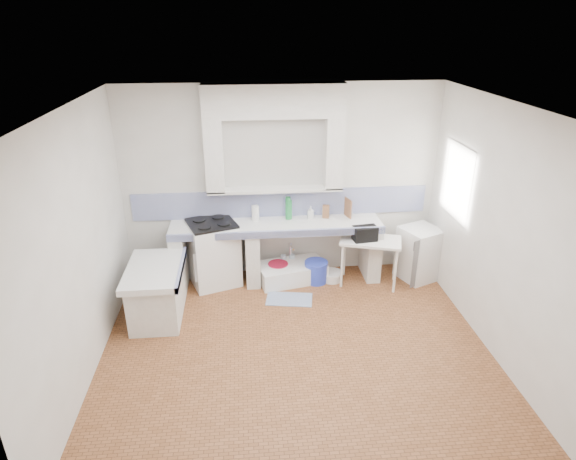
{
  "coord_description": "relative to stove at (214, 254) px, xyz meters",
  "views": [
    {
      "loc": [
        -0.54,
        -4.63,
        3.59
      ],
      "look_at": [
        0.0,
        1.0,
        1.1
      ],
      "focal_mm": 30.33,
      "sensor_mm": 36.0,
      "label": 1
    }
  ],
  "objects": [
    {
      "name": "rug",
      "position": [
        1.04,
        -0.61,
        -0.45
      ],
      "size": [
        0.68,
        0.46,
        0.01
      ],
      "primitive_type": "cube",
      "rotation": [
        0.0,
        0.0,
        -0.17
      ],
      "color": "navy",
      "rests_on": "ground"
    },
    {
      "name": "fridge",
      "position": [
        3.01,
        -0.15,
        -0.07
      ],
      "size": [
        0.67,
        0.67,
        0.79
      ],
      "primitive_type": "cube",
      "rotation": [
        0.0,
        0.0,
        0.41
      ],
      "color": "white",
      "rests_on": "ground"
    },
    {
      "name": "floor",
      "position": [
        1.01,
        -1.71,
        -0.46
      ],
      "size": [
        4.5,
        4.5,
        0.0
      ],
      "primitive_type": "plane",
      "color": "brown",
      "rests_on": "ground"
    },
    {
      "name": "cutting_board",
      "position": [
        1.97,
        0.14,
        0.58
      ],
      "size": [
        0.07,
        0.2,
        0.28
      ],
      "primitive_type": "cube",
      "rotation": [
        0.0,
        0.0,
        0.26
      ],
      "color": "#98643C",
      "rests_on": "counter_slab"
    },
    {
      "name": "bucket_orange",
      "position": [
        1.18,
        -0.15,
        -0.34
      ],
      "size": [
        0.3,
        0.3,
        0.24
      ],
      "primitive_type": "cylinder",
      "rotation": [
        0.0,
        0.0,
        0.15
      ],
      "color": "#C3470A",
      "rests_on": "ground"
    },
    {
      "name": "counter_slab",
      "position": [
        0.91,
        -0.01,
        0.4
      ],
      "size": [
        3.0,
        0.6,
        0.08
      ],
      "primitive_type": "cube",
      "color": "white",
      "rests_on": "ground"
    },
    {
      "name": "wall_front",
      "position": [
        1.01,
        -3.71,
        0.94
      ],
      "size": [
        4.5,
        0.0,
        4.5
      ],
      "primitive_type": "plane",
      "rotation": [
        -1.57,
        0.0,
        0.0
      ],
      "color": "silver",
      "rests_on": "ground"
    },
    {
      "name": "black_bag",
      "position": [
        2.14,
        -0.27,
        0.35
      ],
      "size": [
        0.35,
        0.23,
        0.21
      ],
      "primitive_type": "cube",
      "rotation": [
        0.0,
        0.0,
        0.13
      ],
      "color": "black",
      "rests_on": "side_table"
    },
    {
      "name": "ceiling",
      "position": [
        1.01,
        -1.71,
        2.34
      ],
      "size": [
        4.5,
        4.5,
        0.0
      ],
      "primitive_type": "plane",
      "rotation": [
        3.14,
        0.0,
        0.0
      ],
      "color": "silver",
      "rests_on": "ground"
    },
    {
      "name": "peninsula_top",
      "position": [
        -0.69,
        -0.81,
        0.2
      ],
      "size": [
        0.7,
        1.1,
        0.08
      ],
      "primitive_type": "cube",
      "color": "white",
      "rests_on": "ground"
    },
    {
      "name": "peninsula_lip",
      "position": [
        -0.36,
        -0.81,
        0.2
      ],
      "size": [
        0.04,
        1.1,
        0.1
      ],
      "primitive_type": "cube",
      "color": "navy",
      "rests_on": "ground"
    },
    {
      "name": "water_bottle_b",
      "position": [
        1.15,
        0.14,
        -0.3
      ],
      "size": [
        0.1,
        0.1,
        0.32
      ],
      "primitive_type": "cylinder",
      "rotation": [
        0.0,
        0.0,
        -0.2
      ],
      "color": "silver",
      "rests_on": "ground"
    },
    {
      "name": "counter_lip",
      "position": [
        0.91,
        -0.29,
        0.4
      ],
      "size": [
        3.0,
        0.04,
        0.1
      ],
      "primitive_type": "cube",
      "color": "navy",
      "rests_on": "ground"
    },
    {
      "name": "backsplash",
      "position": [
        1.01,
        0.27,
        0.64
      ],
      "size": [
        4.27,
        0.03,
        0.4
      ],
      "primitive_type": "cube",
      "color": "navy",
      "rests_on": "ground"
    },
    {
      "name": "soap_bottle",
      "position": [
        1.42,
        0.14,
        0.53
      ],
      "size": [
        0.09,
        0.09,
        0.18
      ],
      "primitive_type": "imported",
      "rotation": [
        0.0,
        0.0,
        -0.04
      ],
      "color": "white",
      "rests_on": "counter_slab"
    },
    {
      "name": "water_bottle_a",
      "position": [
        1.02,
        0.14,
        -0.3
      ],
      "size": [
        0.1,
        0.1,
        0.31
      ],
      "primitive_type": "cylinder",
      "rotation": [
        0.0,
        0.0,
        0.21
      ],
      "color": "silver",
      "rests_on": "ground"
    },
    {
      "name": "wall_back",
      "position": [
        1.01,
        0.29,
        0.94
      ],
      "size": [
        4.5,
        0.0,
        4.5
      ],
      "primitive_type": "plane",
      "rotation": [
        1.57,
        0.0,
        0.0
      ],
      "color": "silver",
      "rests_on": "ground"
    },
    {
      "name": "alcove_mass",
      "position": [
        0.91,
        0.16,
        2.12
      ],
      "size": [
        1.9,
        0.25,
        0.45
      ],
      "primitive_type": "cube",
      "color": "silver",
      "rests_on": "ground"
    },
    {
      "name": "counter_pier_left",
      "position": [
        -0.49,
        -0.01,
        -0.05
      ],
      "size": [
        0.2,
        0.55,
        0.82
      ],
      "primitive_type": "cube",
      "color": "silver",
      "rests_on": "ground"
    },
    {
      "name": "basin_white",
      "position": [
        1.72,
        -0.11,
        -0.4
      ],
      "size": [
        0.32,
        0.32,
        0.12
      ],
      "primitive_type": "cylinder",
      "rotation": [
        0.0,
        0.0,
        -0.02
      ],
      "color": "white",
      "rests_on": "ground"
    },
    {
      "name": "window_frame",
      "position": [
        3.44,
        -0.51,
        1.14
      ],
      "size": [
        0.35,
        0.86,
        1.06
      ],
      "primitive_type": "cube",
      "color": "#362211",
      "rests_on": "ground"
    },
    {
      "name": "wall_left",
      "position": [
        -1.24,
        -1.71,
        0.94
      ],
      "size": [
        0.0,
        4.5,
        4.5
      ],
      "primitive_type": "plane",
      "rotation": [
        1.57,
        0.0,
        1.57
      ],
      "color": "silver",
      "rests_on": "ground"
    },
    {
      "name": "wall_right",
      "position": [
        3.26,
        -1.71,
        0.94
      ],
      "size": [
        0.0,
        4.5,
        4.5
      ],
      "primitive_type": "plane",
      "rotation": [
        1.57,
        0.0,
        -1.57
      ],
      "color": "silver",
      "rests_on": "ground"
    },
    {
      "name": "stove",
      "position": [
        0.0,
        0.0,
        0.0
      ],
      "size": [
        0.82,
        0.8,
        0.92
      ],
      "primitive_type": "cube",
      "rotation": [
        0.0,
        0.0,
        0.33
      ],
      "color": "white",
      "rests_on": "ground"
    },
    {
      "name": "green_bottle_b",
      "position": [
        1.09,
        0.14,
        0.61
      ],
      "size": [
        0.08,
        0.08,
        0.34
      ],
      "primitive_type": "cylinder",
      "rotation": [
        0.0,
        0.0,
        -0.04
      ],
      "color": "#1D7C3A",
      "rests_on": "counter_slab"
    },
    {
      "name": "green_bottle_a",
      "position": [
        1.12,
        0.14,
        0.58
      ],
      "size": [
        0.08,
        0.08,
        0.29
      ],
      "primitive_type": "cylinder",
      "rotation": [
        0.0,
        0.0,
        0.41
      ],
      "color": "#1D7C3A",
      "rests_on": "counter_slab"
    },
    {
      "name": "peninsula_base",
      "position": [
        -0.69,
        -0.81,
        -0.15
      ],
      "size": [
        0.6,
        1.0,
        0.62
      ],
      "primitive_type": "cube",
      "color": "silver",
      "rests_on": "ground"
    },
    {
      "name": "lace_valance",
      "position": [
        3.29,
        -0.51,
        1.52
      ],
      "size": [
        0.01,
        0.84,
        0.24
      ],
      "primitive_type": "cube",
      "color": "white",
      "rests_on": "ground"
    },
    {
      "name": "bucket_blue",
      "position": [
        1.48,
        -0.13,
        -0.3
      ],
      "size": [
        0.44,
        0.44,
        0.32
      ],
      "primitive_type": "cylinder",
      "rotation": [
        0.0,
        0.0,
        -0.37
      ],
      "color": "blue",
      "rests_on": "ground"
    },
    {
      "name": "counter_pier_mid",
      "position": [
        0.56,
        -0.01,
        -0.05
      ],
      "size": [
        0.2,
        0.55,
        0.82
      ],
      "primitive_type": "cube",
      "color": "silver",
      "rests_on": "ground"
    },
    {
      "name": "sink",
      "position": [
        1.13,
        -0.06,
        -0.34
      ],
      "size": [
        1.06,
        0.72,
        0.23
      ],
      "primitive_type": "cube",
      "rotation": [
        0.0,
        0.0,
        0.22
      ],
      "color": "white",
      "rests_on": "ground"
    },
    {
      "name": "counter_pier_right",
      "position": [
        2.31,
        -0.01,
        -0.05
      ],
      "size": [
        0.2,
        0.55,
        0.82
      ],
      "primitive_type": "cube",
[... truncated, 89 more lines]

